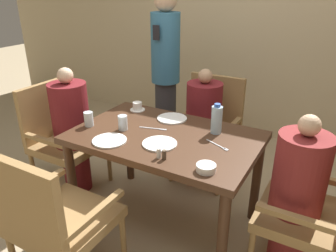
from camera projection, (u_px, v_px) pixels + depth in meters
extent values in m
plane|color=tan|center=(165.00, 219.00, 2.69)|extent=(16.00, 16.00, 0.00)
cube|color=#C6B289|center=(253.00, 19.00, 3.73)|extent=(8.00, 0.06, 2.80)
cube|color=#422819|center=(165.00, 137.00, 2.39)|extent=(1.34, 0.87, 0.05)
cylinder|color=#422819|center=(73.00, 184.00, 2.52)|extent=(0.07, 0.07, 0.72)
cylinder|color=#422819|center=(222.00, 240.00, 1.97)|extent=(0.07, 0.07, 0.72)
cylinder|color=#422819|center=(129.00, 145.00, 3.11)|extent=(0.07, 0.07, 0.72)
cylinder|color=#422819|center=(256.00, 180.00, 2.57)|extent=(0.07, 0.07, 0.72)
cube|color=olive|center=(69.00, 145.00, 2.96)|extent=(0.54, 0.54, 0.07)
cube|color=olive|center=(45.00, 111.00, 2.96)|extent=(0.05, 0.54, 0.51)
cube|color=olive|center=(87.00, 120.00, 3.10)|extent=(0.49, 0.04, 0.04)
cube|color=olive|center=(45.00, 140.00, 2.70)|extent=(0.49, 0.04, 0.04)
cylinder|color=olive|center=(109.00, 162.00, 3.14)|extent=(0.04, 0.04, 0.40)
cylinder|color=olive|center=(73.00, 187.00, 2.76)|extent=(0.04, 0.04, 0.40)
cylinder|color=olive|center=(72.00, 151.00, 3.36)|extent=(0.04, 0.04, 0.40)
cylinder|color=olive|center=(34.00, 173.00, 2.97)|extent=(0.04, 0.04, 0.40)
cylinder|color=maroon|center=(77.00, 166.00, 3.02)|extent=(0.24, 0.24, 0.47)
cylinder|color=maroon|center=(70.00, 114.00, 2.81)|extent=(0.32, 0.32, 0.55)
sphere|color=beige|center=(65.00, 76.00, 2.67)|extent=(0.13, 0.13, 0.13)
cube|color=olive|center=(205.00, 137.00, 3.12)|extent=(0.54, 0.54, 0.07)
cube|color=olive|center=(217.00, 101.00, 3.21)|extent=(0.54, 0.05, 0.51)
cube|color=olive|center=(231.00, 127.00, 2.95)|extent=(0.04, 0.49, 0.04)
cube|color=olive|center=(182.00, 117.00, 3.17)|extent=(0.04, 0.49, 0.04)
cylinder|color=olive|center=(218.00, 176.00, 2.92)|extent=(0.04, 0.04, 0.40)
cylinder|color=olive|center=(171.00, 163.00, 3.13)|extent=(0.04, 0.04, 0.40)
cylinder|color=olive|center=(235.00, 154.00, 3.30)|extent=(0.04, 0.04, 0.40)
cylinder|color=olive|center=(192.00, 143.00, 3.52)|extent=(0.04, 0.04, 0.40)
cylinder|color=maroon|center=(202.00, 158.00, 3.16)|extent=(0.24, 0.24, 0.47)
cylinder|color=maroon|center=(204.00, 110.00, 2.96)|extent=(0.32, 0.32, 0.51)
sphere|color=tan|center=(205.00, 76.00, 2.83)|extent=(0.13, 0.13, 0.13)
cube|color=olive|center=(303.00, 216.00, 2.06)|extent=(0.54, 0.54, 0.07)
cube|color=olive|center=(300.00, 220.00, 1.80)|extent=(0.49, 0.04, 0.04)
cube|color=olive|center=(312.00, 176.00, 2.20)|extent=(0.49, 0.04, 0.04)
cylinder|color=olive|center=(269.00, 212.00, 2.46)|extent=(0.04, 0.04, 0.40)
cylinder|color=maroon|center=(288.00, 237.00, 2.17)|extent=(0.24, 0.24, 0.47)
cylinder|color=maroon|center=(300.00, 174.00, 1.97)|extent=(0.32, 0.32, 0.51)
sphere|color=tan|center=(310.00, 125.00, 1.84)|extent=(0.13, 0.13, 0.13)
cube|color=olive|center=(66.00, 221.00, 2.02)|extent=(0.54, 0.54, 0.07)
cube|color=olive|center=(24.00, 205.00, 1.71)|extent=(0.54, 0.05, 0.51)
cube|color=olive|center=(34.00, 188.00, 2.07)|extent=(0.04, 0.49, 0.04)
cube|color=olive|center=(95.00, 214.00, 1.85)|extent=(0.04, 0.49, 0.04)
cylinder|color=olive|center=(71.00, 216.00, 2.42)|extent=(0.04, 0.04, 0.40)
cylinder|color=olive|center=(123.00, 239.00, 2.20)|extent=(0.04, 0.04, 0.40)
cylinder|color=#2D2D33|center=(166.00, 117.00, 3.63)|extent=(0.23, 0.23, 0.82)
cylinder|color=teal|center=(165.00, 48.00, 3.32)|extent=(0.30, 0.30, 0.70)
sphere|color=tan|center=(165.00, 0.00, 3.13)|extent=(0.23, 0.23, 0.23)
cube|color=black|center=(156.00, 33.00, 3.11)|extent=(0.07, 0.01, 0.14)
cylinder|color=white|center=(160.00, 144.00, 2.23)|extent=(0.24, 0.24, 0.01)
cylinder|color=white|center=(110.00, 141.00, 2.27)|extent=(0.24, 0.24, 0.01)
cylinder|color=white|center=(172.00, 118.00, 2.64)|extent=(0.24, 0.24, 0.01)
cylinder|color=white|center=(138.00, 110.00, 2.82)|extent=(0.13, 0.13, 0.01)
cylinder|color=white|center=(137.00, 106.00, 2.81)|extent=(0.08, 0.08, 0.06)
cylinder|color=white|center=(206.00, 168.00, 1.91)|extent=(0.12, 0.12, 0.04)
cylinder|color=#A3C6DB|center=(217.00, 120.00, 2.36)|extent=(0.08, 0.08, 0.20)
cylinder|color=#3359B2|center=(217.00, 105.00, 2.32)|extent=(0.04, 0.04, 0.02)
cylinder|color=silver|center=(123.00, 123.00, 2.43)|extent=(0.07, 0.07, 0.11)
cylinder|color=silver|center=(89.00, 119.00, 2.50)|extent=(0.07, 0.07, 0.11)
cylinder|color=white|center=(159.00, 153.00, 2.05)|extent=(0.03, 0.03, 0.07)
cylinder|color=#4C3D2D|center=(164.00, 155.00, 2.03)|extent=(0.03, 0.03, 0.06)
cube|color=silver|center=(216.00, 144.00, 2.23)|extent=(0.17, 0.08, 0.00)
cube|color=silver|center=(226.00, 149.00, 2.16)|extent=(0.04, 0.04, 0.00)
cube|color=silver|center=(151.00, 128.00, 2.47)|extent=(0.18, 0.06, 0.00)
cube|color=silver|center=(163.00, 129.00, 2.45)|extent=(0.06, 0.03, 0.00)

